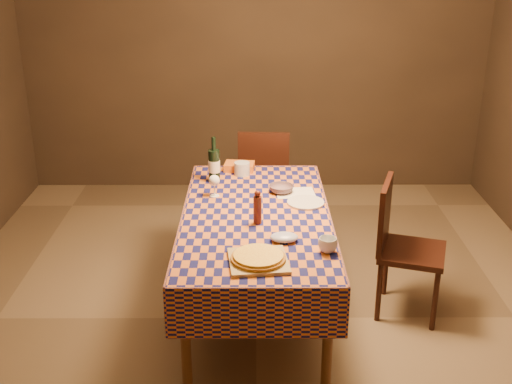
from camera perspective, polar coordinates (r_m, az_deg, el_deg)
room at (r=3.86m, az=0.00°, el=5.93°), size 5.00×5.10×2.70m
dining_table at (r=4.09m, az=0.00°, el=-2.94°), size 0.94×1.84×0.77m
cutting_board at (r=3.47m, az=0.21°, el=-6.15°), size 0.35×0.35×0.02m
pizza at (r=3.46m, az=0.21°, el=-5.80°), size 0.34×0.34×0.03m
pepper_mill at (r=3.89m, az=0.13°, el=-1.44°), size 0.07×0.07×0.21m
bowl at (r=4.39m, az=2.26°, el=0.27°), size 0.22×0.22×0.05m
wine_glass at (r=4.31m, az=-3.73°, el=0.96°), size 0.08×0.08×0.15m
wine_bottle at (r=4.56m, az=-3.74°, el=2.40°), size 0.10×0.10×0.33m
deli_tub at (r=4.71m, az=-1.25°, el=2.09°), size 0.13×0.13×0.09m
takeout_container at (r=4.82m, az=-1.49°, el=2.28°), size 0.23×0.18×0.05m
white_plate at (r=4.23m, az=4.44°, el=-0.94°), size 0.26×0.26×0.01m
tumbler at (r=3.59m, az=6.39°, el=-4.70°), size 0.11×0.11×0.08m
flour_patch at (r=4.40m, az=3.51°, el=-0.08°), size 0.28×0.22×0.00m
flour_bag at (r=3.70m, az=2.52°, el=-4.04°), size 0.18×0.15×0.05m
chair_far at (r=5.44m, az=0.73°, el=1.54°), size 0.45×0.46×0.93m
chair_right at (r=4.38m, az=12.71°, el=-4.26°), size 0.54×0.53×0.93m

